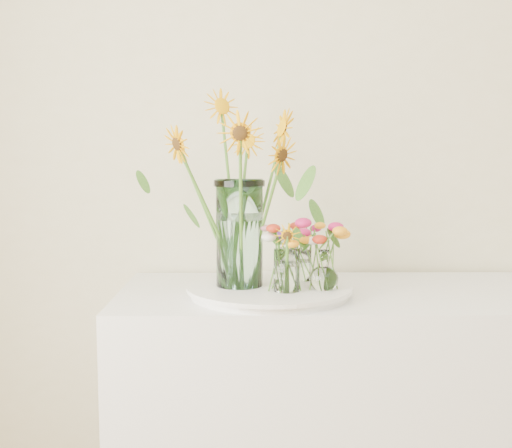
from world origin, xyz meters
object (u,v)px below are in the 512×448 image
at_px(small_vase_b, 324,270).
at_px(mason_jar, 239,234).
at_px(small_vase_a, 287,271).
at_px(counter, 347,432).
at_px(tray, 269,292).
at_px(small_vase_c, 302,266).

bearing_deg(small_vase_b, mason_jar, 167.21).
height_order(mason_jar, small_vase_a, mason_jar).
distance_m(counter, tray, 0.53).
distance_m(tray, small_vase_c, 0.14).
height_order(counter, mason_jar, mason_jar).
xyz_separation_m(tray, small_vase_a, (0.05, -0.07, 0.08)).
bearing_deg(counter, small_vase_c, 175.00).
height_order(counter, tray, tray).
relative_size(tray, mason_jar, 1.45).
xyz_separation_m(counter, tray, (-0.25, -0.07, 0.46)).
bearing_deg(small_vase_b, small_vase_c, 111.56).
relative_size(counter, tray, 3.04).
bearing_deg(tray, small_vase_a, -57.60).
xyz_separation_m(counter, small_vase_c, (-0.14, 0.01, 0.52)).
height_order(tray, small_vase_c, small_vase_c).
relative_size(tray, small_vase_b, 3.85).
bearing_deg(small_vase_b, tray, 162.32).
distance_m(counter, small_vase_c, 0.54).
distance_m(counter, small_vase_b, 0.56).
bearing_deg(tray, small_vase_c, 39.05).
height_order(tray, small_vase_a, small_vase_a).
relative_size(counter, small_vase_c, 14.26).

